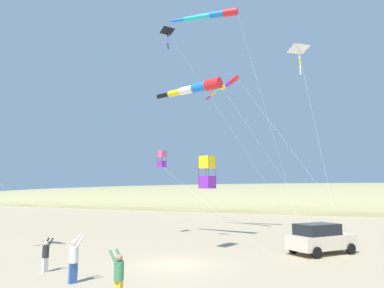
{
  "coord_description": "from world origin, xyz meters",
  "views": [
    {
      "loc": [
        -17.26,
        -9.0,
        3.9
      ],
      "look_at": [
        6.96,
        2.15,
        7.4
      ],
      "focal_mm": 33.09,
      "sensor_mm": 36.0,
      "label": 1
    }
  ],
  "objects_px": {
    "person_child_green_jacket": "(119,274)",
    "kite_windsock_magenta_far_left": "(196,88)",
    "kite_windsock_teal_far_right": "(213,15)",
    "kite_box_yellow_midlevel": "(162,159)",
    "person_child_grey_jacket": "(46,254)",
    "kite_box_green_low_center": "(207,172)",
    "kite_windsock_white_trailing": "(226,86)",
    "kite_delta_red_high_left": "(169,33)",
    "person_adult_flyer": "(74,257)",
    "parked_car": "(320,238)",
    "kite_delta_striped_overhead": "(299,50)",
    "cooler_box": "(314,244)"
  },
  "relations": [
    {
      "from": "kite_box_green_low_center",
      "to": "kite_delta_striped_overhead",
      "type": "height_order",
      "value": "kite_delta_striped_overhead"
    },
    {
      "from": "person_child_green_jacket",
      "to": "kite_delta_red_high_left",
      "type": "relative_size",
      "value": 0.12
    },
    {
      "from": "parked_car",
      "to": "kite_box_yellow_midlevel",
      "type": "relative_size",
      "value": 0.41
    },
    {
      "from": "person_child_grey_jacket",
      "to": "kite_box_green_low_center",
      "type": "xyz_separation_m",
      "value": [
        8.63,
        -4.93,
        4.22
      ]
    },
    {
      "from": "cooler_box",
      "to": "kite_box_yellow_midlevel",
      "type": "distance_m",
      "value": 14.4
    },
    {
      "from": "parked_car",
      "to": "kite_windsock_teal_far_right",
      "type": "xyz_separation_m",
      "value": [
        5.52,
        9.15,
        19.28
      ]
    },
    {
      "from": "kite_box_yellow_midlevel",
      "to": "person_adult_flyer",
      "type": "bearing_deg",
      "value": -163.63
    },
    {
      "from": "kite_delta_striped_overhead",
      "to": "kite_windsock_white_trailing",
      "type": "height_order",
      "value": "kite_delta_striped_overhead"
    },
    {
      "from": "cooler_box",
      "to": "kite_box_yellow_midlevel",
      "type": "height_order",
      "value": "kite_box_yellow_midlevel"
    },
    {
      "from": "kite_windsock_magenta_far_left",
      "to": "person_child_grey_jacket",
      "type": "bearing_deg",
      "value": 168.8
    },
    {
      "from": "person_adult_flyer",
      "to": "kite_delta_striped_overhead",
      "type": "distance_m",
      "value": 23.59
    },
    {
      "from": "kite_box_yellow_midlevel",
      "to": "person_child_green_jacket",
      "type": "bearing_deg",
      "value": -154.97
    },
    {
      "from": "person_adult_flyer",
      "to": "kite_box_yellow_midlevel",
      "type": "height_order",
      "value": "kite_box_yellow_midlevel"
    },
    {
      "from": "kite_delta_striped_overhead",
      "to": "kite_windsock_magenta_far_left",
      "type": "xyz_separation_m",
      "value": [
        -3.76,
        7.68,
        -3.34
      ]
    },
    {
      "from": "kite_delta_striped_overhead",
      "to": "parked_car",
      "type": "bearing_deg",
      "value": -164.58
    },
    {
      "from": "kite_windsock_white_trailing",
      "to": "person_child_grey_jacket",
      "type": "bearing_deg",
      "value": 171.45
    },
    {
      "from": "person_adult_flyer",
      "to": "kite_windsock_teal_far_right",
      "type": "relative_size",
      "value": 0.1
    },
    {
      "from": "kite_box_green_low_center",
      "to": "person_child_green_jacket",
      "type": "bearing_deg",
      "value": -174.28
    },
    {
      "from": "person_child_green_jacket",
      "to": "kite_windsock_white_trailing",
      "type": "bearing_deg",
      "value": 8.72
    },
    {
      "from": "cooler_box",
      "to": "person_adult_flyer",
      "type": "distance_m",
      "value": 16.54
    },
    {
      "from": "person_adult_flyer",
      "to": "kite_delta_striped_overhead",
      "type": "relative_size",
      "value": 0.13
    },
    {
      "from": "parked_car",
      "to": "cooler_box",
      "type": "relative_size",
      "value": 7.28
    },
    {
      "from": "person_adult_flyer",
      "to": "kite_windsock_magenta_far_left",
      "type": "height_order",
      "value": "kite_windsock_magenta_far_left"
    },
    {
      "from": "person_adult_flyer",
      "to": "kite_box_green_low_center",
      "type": "distance_m",
      "value": 10.68
    },
    {
      "from": "person_adult_flyer",
      "to": "kite_box_yellow_midlevel",
      "type": "distance_m",
      "value": 17.08
    },
    {
      "from": "person_child_grey_jacket",
      "to": "person_adult_flyer",
      "type": "bearing_deg",
      "value": -110.57
    },
    {
      "from": "cooler_box",
      "to": "kite_windsock_magenta_far_left",
      "type": "relative_size",
      "value": 0.05
    },
    {
      "from": "person_child_green_jacket",
      "to": "kite_delta_striped_overhead",
      "type": "distance_m",
      "value": 23.86
    },
    {
      "from": "kite_box_yellow_midlevel",
      "to": "person_child_grey_jacket",
      "type": "bearing_deg",
      "value": -172.77
    },
    {
      "from": "kite_box_green_low_center",
      "to": "kite_box_yellow_midlevel",
      "type": "relative_size",
      "value": 0.75
    },
    {
      "from": "parked_car",
      "to": "person_adult_flyer",
      "type": "height_order",
      "value": "person_adult_flyer"
    },
    {
      "from": "person_child_grey_jacket",
      "to": "kite_delta_striped_overhead",
      "type": "bearing_deg",
      "value": -32.11
    },
    {
      "from": "person_adult_flyer",
      "to": "person_child_grey_jacket",
      "type": "relative_size",
      "value": 1.25
    },
    {
      "from": "person_child_green_jacket",
      "to": "kite_box_green_low_center",
      "type": "relative_size",
      "value": 0.22
    },
    {
      "from": "person_child_green_jacket",
      "to": "kite_windsock_magenta_far_left",
      "type": "distance_m",
      "value": 18.84
    },
    {
      "from": "kite_windsock_teal_far_right",
      "to": "parked_car",
      "type": "bearing_deg",
      "value": -121.09
    },
    {
      "from": "cooler_box",
      "to": "kite_box_yellow_midlevel",
      "type": "bearing_deg",
      "value": 84.71
    },
    {
      "from": "person_child_grey_jacket",
      "to": "person_child_green_jacket",
      "type": "bearing_deg",
      "value": -111.49
    },
    {
      "from": "kite_windsock_teal_far_right",
      "to": "kite_box_yellow_midlevel",
      "type": "relative_size",
      "value": 1.88
    },
    {
      "from": "cooler_box",
      "to": "person_adult_flyer",
      "type": "relative_size",
      "value": 0.31
    },
    {
      "from": "kite_windsock_teal_far_right",
      "to": "kite_windsock_magenta_far_left",
      "type": "relative_size",
      "value": 1.55
    },
    {
      "from": "parked_car",
      "to": "kite_delta_striped_overhead",
      "type": "relative_size",
      "value": 0.29
    },
    {
      "from": "parked_car",
      "to": "kite_delta_red_high_left",
      "type": "bearing_deg",
      "value": 103.82
    },
    {
      "from": "kite_delta_red_high_left",
      "to": "kite_windsock_magenta_far_left",
      "type": "distance_m",
      "value": 5.09
    },
    {
      "from": "person_child_grey_jacket",
      "to": "kite_box_green_low_center",
      "type": "bearing_deg",
      "value": -29.74
    },
    {
      "from": "cooler_box",
      "to": "kite_windsock_teal_far_right",
      "type": "relative_size",
      "value": 0.03
    },
    {
      "from": "person_adult_flyer",
      "to": "kite_windsock_white_trailing",
      "type": "distance_m",
      "value": 23.55
    },
    {
      "from": "person_child_green_jacket",
      "to": "kite_box_yellow_midlevel",
      "type": "bearing_deg",
      "value": 25.03
    },
    {
      "from": "cooler_box",
      "to": "kite_windsock_white_trailing",
      "type": "distance_m",
      "value": 16.91
    },
    {
      "from": "parked_car",
      "to": "person_child_green_jacket",
      "type": "height_order",
      "value": "parked_car"
    }
  ]
}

